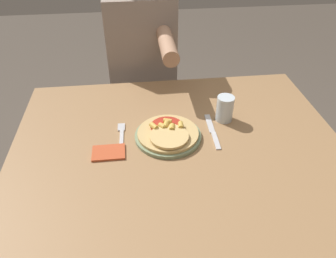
% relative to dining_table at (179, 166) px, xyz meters
% --- Properties ---
extents(dining_table, '(1.22, 1.00, 0.75)m').
position_rel_dining_table_xyz_m(dining_table, '(0.00, 0.00, 0.00)').
color(dining_table, '#9E754C').
rests_on(dining_table, ground_plane).
extents(plate, '(0.25, 0.25, 0.01)m').
position_rel_dining_table_xyz_m(plate, '(-0.03, 0.06, 0.11)').
color(plate, gray).
rests_on(plate, dining_table).
extents(pizza, '(0.23, 0.23, 0.04)m').
position_rel_dining_table_xyz_m(pizza, '(-0.03, 0.06, 0.12)').
color(pizza, tan).
rests_on(pizza, plate).
extents(fork, '(0.03, 0.18, 0.00)m').
position_rel_dining_table_xyz_m(fork, '(-0.21, 0.09, 0.10)').
color(fork, silver).
rests_on(fork, dining_table).
extents(knife, '(0.03, 0.22, 0.00)m').
position_rel_dining_table_xyz_m(knife, '(0.14, 0.07, 0.10)').
color(knife, silver).
rests_on(knife, dining_table).
extents(drinking_glass, '(0.07, 0.07, 0.10)m').
position_rel_dining_table_xyz_m(drinking_glass, '(0.20, 0.15, 0.15)').
color(drinking_glass, silver).
rests_on(drinking_glass, dining_table).
extents(napkin, '(0.12, 0.08, 0.01)m').
position_rel_dining_table_xyz_m(napkin, '(-0.25, -0.01, 0.10)').
color(napkin, '#C6512D').
rests_on(napkin, dining_table).
extents(person_diner, '(0.34, 0.52, 1.29)m').
position_rel_dining_table_xyz_m(person_diner, '(-0.09, 0.70, 0.10)').
color(person_diner, '#2D2D38').
rests_on(person_diner, ground_plane).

